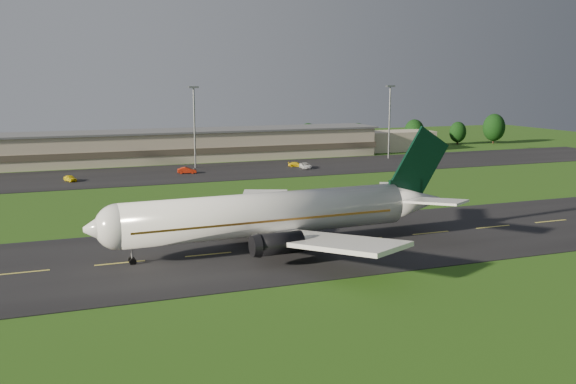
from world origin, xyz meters
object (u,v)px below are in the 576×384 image
object	(u,v)px
airliner	(273,214)
service_vehicle_a	(70,178)
light_mast_east	(390,113)
light_mast_centre	(194,117)
service_vehicle_b	(187,170)
service_vehicle_c	(305,166)
service_vehicle_d	(296,164)
terminal	(187,146)

from	to	relation	value
airliner	service_vehicle_a	world-z (taller)	airliner
light_mast_east	light_mast_centre	bearing A→B (deg)	180.00
light_mast_east	service_vehicle_b	world-z (taller)	light_mast_east
service_vehicle_b	service_vehicle_c	bearing A→B (deg)	-80.75
service_vehicle_d	light_mast_centre	bearing A→B (deg)	97.59
light_mast_centre	service_vehicle_b	xyz separation A→B (m)	(-4.03, -9.08, -11.90)
terminal	service_vehicle_a	xyz separation A→B (m)	(-31.68, -27.90, -3.21)
service_vehicle_b	light_mast_centre	bearing A→B (deg)	-11.50
service_vehicle_c	service_vehicle_b	bearing A→B (deg)	-175.24
terminal	light_mast_centre	bearing A→B (deg)	-94.95
light_mast_centre	service_vehicle_a	xyz separation A→B (m)	(-30.28, -11.72, -11.96)
terminal	service_vehicle_a	size ratio (longest dim) A/B	36.41
service_vehicle_a	service_vehicle_c	bearing A→B (deg)	-21.47
light_mast_centre	service_vehicle_c	bearing A→B (deg)	-22.85
service_vehicle_b	service_vehicle_c	world-z (taller)	service_vehicle_b
light_mast_east	service_vehicle_a	distance (m)	86.91
light_mast_east	service_vehicle_c	size ratio (longest dim) A/B	4.15
light_mast_east	service_vehicle_d	size ratio (longest dim) A/B	4.86
service_vehicle_a	service_vehicle_b	bearing A→B (deg)	-16.74
terminal	light_mast_centre	xyz separation A→B (m)	(-1.40, -16.18, 8.75)
light_mast_centre	light_mast_east	distance (m)	55.00
service_vehicle_d	service_vehicle_b	bearing A→B (deg)	117.86
service_vehicle_b	service_vehicle_c	xyz separation A→B (m)	(29.49, -1.65, -0.06)
terminal	service_vehicle_b	world-z (taller)	terminal
light_mast_centre	light_mast_east	xyz separation A→B (m)	(55.00, 0.00, 0.00)
service_vehicle_b	service_vehicle_d	world-z (taller)	service_vehicle_b
service_vehicle_a	airliner	bearing A→B (deg)	-93.85
light_mast_centre	service_vehicle_a	bearing A→B (deg)	-158.84
light_mast_centre	service_vehicle_a	size ratio (longest dim) A/B	5.11
light_mast_east	service_vehicle_c	bearing A→B (deg)	-160.04
service_vehicle_b	service_vehicle_a	bearing A→B (deg)	108.21
airliner	terminal	xyz separation A→B (m)	(8.65, 96.15, -0.67)
light_mast_east	service_vehicle_d	xyz separation A→B (m)	(-30.64, -7.31, -12.03)
service_vehicle_a	service_vehicle_d	bearing A→B (deg)	-17.87
light_mast_east	terminal	bearing A→B (deg)	163.20
service_vehicle_d	terminal	bearing A→B (deg)	68.63
light_mast_east	airliner	bearing A→B (deg)	-127.90
terminal	light_mast_centre	world-z (taller)	light_mast_centre
airliner	light_mast_centre	size ratio (longest dim) A/B	2.52
terminal	light_mast_centre	size ratio (longest dim) A/B	7.13
light_mast_centre	service_vehicle_c	distance (m)	30.10
light_mast_east	service_vehicle_a	size ratio (longest dim) A/B	5.11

